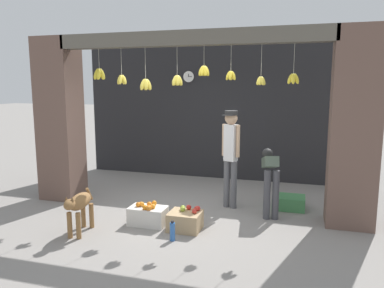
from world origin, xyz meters
name	(u,v)px	position (x,y,z in m)	size (l,w,h in m)	color
ground_plane	(185,215)	(0.00, 0.00, 0.00)	(60.00, 60.00, 0.00)	gray
shop_back_wall	(220,113)	(0.00, 2.67, 1.51)	(6.47, 0.12, 3.03)	#232326
shop_pillar_left	(60,120)	(-2.58, 0.30, 1.51)	(0.70, 0.60, 3.03)	brown
shop_pillar_right	(354,129)	(2.58, 0.30, 1.51)	(0.70, 0.60, 3.03)	brown
storefront_awning	(186,43)	(-0.03, 0.12, 2.84)	(4.57, 0.31, 0.96)	#5B564C
dog	(79,205)	(-1.25, -1.20, 0.44)	(0.29, 0.82, 0.65)	olive
shopkeeper	(231,150)	(0.65, 0.60, 1.03)	(0.33, 0.30, 1.73)	#56565B
worker_stooping	(270,174)	(1.35, 0.42, 0.71)	(0.36, 0.81, 1.06)	#424247
fruit_crate_oranges	(148,215)	(-0.43, -0.60, 0.15)	(0.58, 0.35, 0.36)	silver
fruit_crate_apples	(185,220)	(0.19, -0.62, 0.15)	(0.48, 0.42, 0.35)	tan
produce_box_green	(289,202)	(1.66, 0.82, 0.11)	(0.56, 0.43, 0.23)	#42844C
water_bottle	(172,231)	(0.14, -1.06, 0.13)	(0.07, 0.07, 0.29)	#2D60AD
wall_clock	(189,77)	(-0.73, 2.59, 2.35)	(0.27, 0.03, 0.27)	black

